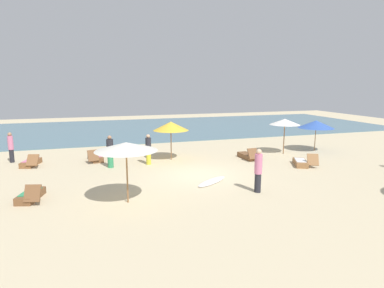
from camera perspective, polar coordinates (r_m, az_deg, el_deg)
ground_plane at (r=16.20m, az=1.14°, el=-5.32°), size 60.00×60.00×0.00m
ocean_water at (r=32.45m, az=-8.53°, el=2.61°), size 48.00×16.00×0.06m
umbrella_0 at (r=23.02m, az=20.39°, el=3.18°), size 2.26×2.26×2.00m
umbrella_1 at (r=12.33m, az=-11.16°, el=-0.45°), size 2.29×2.29×2.28m
umbrella_2 at (r=21.46m, az=15.54°, el=3.66°), size 1.86×1.86×2.19m
umbrella_3 at (r=19.07m, az=-3.62°, el=3.07°), size 2.02×2.02×2.21m
lounger_0 at (r=19.85m, az=-16.16°, el=-2.25°), size 0.88×1.72×0.74m
lounger_1 at (r=19.93m, az=-25.74°, el=-2.85°), size 1.03×1.77×0.71m
lounger_2 at (r=18.91m, az=18.15°, el=-2.99°), size 1.25×1.75×0.72m
lounger_4 at (r=14.26m, az=-25.77°, el=-7.88°), size 0.99×1.73×0.74m
lounger_5 at (r=19.82m, az=9.53°, el=-2.02°), size 0.65×1.67×0.73m
person_1 at (r=18.25m, az=-7.44°, el=-0.89°), size 0.43×0.43×1.66m
person_2 at (r=13.78m, az=11.21°, el=-4.40°), size 0.32×0.32×1.80m
person_4 at (r=17.94m, az=-13.78°, el=-1.26°), size 0.40×0.40×1.71m
person_5 at (r=21.09m, az=-28.48°, el=-0.47°), size 0.39×0.39×1.70m
surfboard at (r=15.12m, az=3.42°, el=-6.37°), size 1.96×1.65×0.07m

